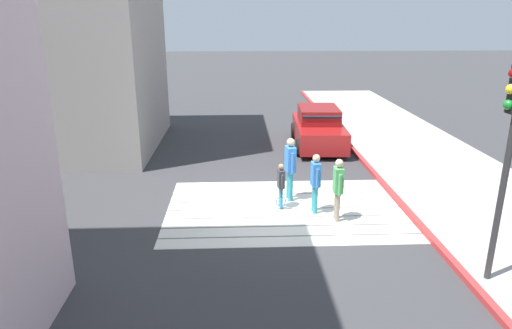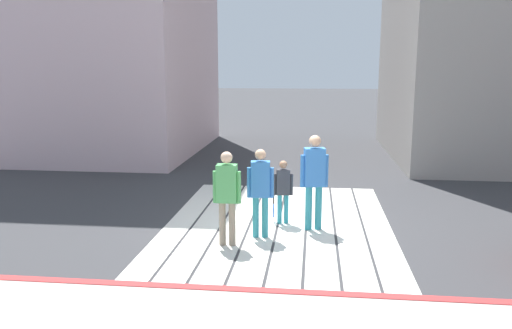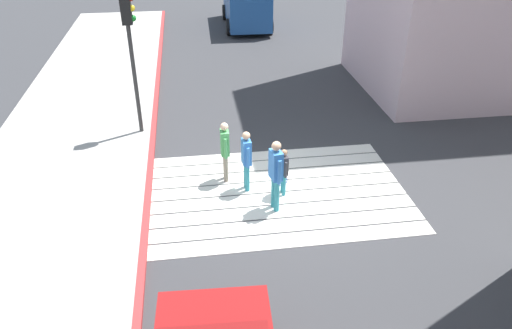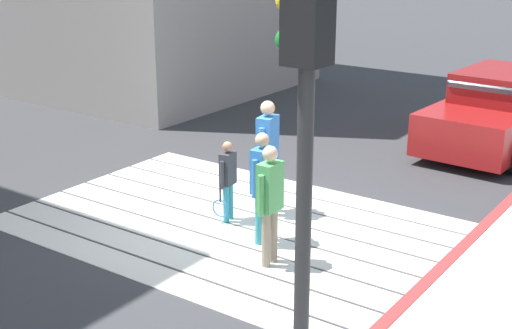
% 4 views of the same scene
% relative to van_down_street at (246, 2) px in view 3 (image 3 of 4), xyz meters
% --- Properties ---
extents(ground_plane, '(120.00, 120.00, 0.00)m').
position_rel_van_down_street_xyz_m(ground_plane, '(-1.25, -16.28, -1.28)').
color(ground_plane, '#38383A').
extents(crosswalk_stripes, '(6.40, 4.35, 0.01)m').
position_rel_van_down_street_xyz_m(crosswalk_stripes, '(-1.25, -16.28, -1.27)').
color(crosswalk_stripes, silver).
rests_on(crosswalk_stripes, ground).
extents(sidewalk_west, '(4.80, 40.00, 0.12)m').
position_rel_van_down_street_xyz_m(sidewalk_west, '(-6.85, -16.28, -1.22)').
color(sidewalk_west, '#ADA8A0').
rests_on(sidewalk_west, ground).
extents(curb_painted, '(0.16, 40.00, 0.13)m').
position_rel_van_down_street_xyz_m(curb_painted, '(-4.50, -16.28, -1.21)').
color(curb_painted, '#BC3333').
rests_on(curb_painted, ground).
extents(van_down_street, '(2.45, 5.25, 2.35)m').
position_rel_van_down_street_xyz_m(van_down_street, '(0.00, 0.00, 0.00)').
color(van_down_street, '#1E4C8C').
rests_on(van_down_street, ground).
extents(traffic_light_corner, '(0.39, 0.28, 4.24)m').
position_rel_van_down_street_xyz_m(traffic_light_corner, '(-4.83, -12.45, 1.76)').
color(traffic_light_corner, '#2D2D2D').
rests_on(traffic_light_corner, ground).
extents(pedestrian_adult_lead, '(0.21, 0.49, 1.66)m').
position_rel_van_down_street_xyz_m(pedestrian_adult_lead, '(-2.50, -15.49, -0.31)').
color(pedestrian_adult_lead, gray).
rests_on(pedestrian_adult_lead, ground).
extents(pedestrian_adult_trailing, '(0.30, 0.52, 1.82)m').
position_rel_van_down_street_xyz_m(pedestrian_adult_trailing, '(-1.46, -16.96, -0.22)').
color(pedestrian_adult_trailing, teal).
rests_on(pedestrian_adult_trailing, ground).
extents(pedestrian_adult_side, '(0.23, 0.48, 1.63)m').
position_rel_van_down_street_xyz_m(pedestrian_adult_side, '(-2.02, -16.01, -0.33)').
color(pedestrian_adult_side, teal).
rests_on(pedestrian_adult_side, ground).
extents(pedestrian_child_with_racket, '(0.28, 0.40, 1.27)m').
position_rel_van_down_street_xyz_m(pedestrian_child_with_racket, '(-1.15, -16.36, -0.56)').
color(pedestrian_child_with_racket, teal).
rests_on(pedestrian_child_with_racket, ground).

